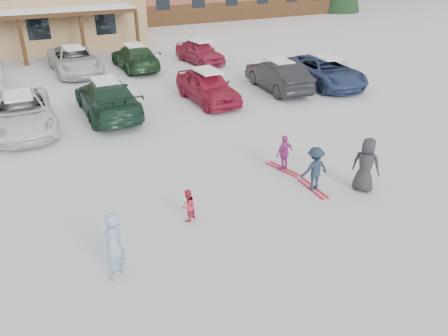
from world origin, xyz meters
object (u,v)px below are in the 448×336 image
parked_car_2 (22,113)px  parked_car_4 (208,86)px  toddler_red (188,205)px  parked_car_3 (107,98)px  child_navy (315,169)px  parked_car_12 (200,52)px  parked_car_10 (75,60)px  parked_car_6 (325,71)px  bystander_dark (366,165)px  parked_car_5 (278,75)px  adult_skier (113,247)px  parked_car_11 (135,57)px  child_magenta (284,153)px

parked_car_2 → parked_car_4: bearing=0.5°
toddler_red → parked_car_3: size_ratio=0.17×
child_navy → parked_car_12: parked_car_12 is taller
parked_car_10 → parked_car_6: bearing=-37.4°
parked_car_3 → parked_car_12: (7.42, 6.99, -0.08)m
bystander_dark → parked_car_2: 13.28m
parked_car_6 → parked_car_12: parked_car_6 is taller
toddler_red → parked_car_12: bearing=-145.9°
child_navy → parked_car_5: parked_car_5 is taller
adult_skier → parked_car_11: adult_skier is taller
parked_car_5 → parked_car_10: 11.89m
parked_car_6 → parked_car_3: bearing=-176.8°
parked_car_4 → parked_car_10: bearing=118.4°
bystander_dark → parked_car_3: bearing=-2.9°
bystander_dark → parked_car_11: bearing=-24.3°
parked_car_4 → parked_car_5: (3.99, 0.10, 0.02)m
parked_car_5 → parked_car_10: parked_car_5 is taller
adult_skier → child_magenta: bearing=167.1°
child_magenta → adult_skier: bearing=9.2°
toddler_red → parked_car_11: 16.93m
parked_car_10 → parked_car_12: 7.53m
parked_car_10 → parked_car_11: (3.39, -0.60, -0.03)m
adult_skier → parked_car_10: adult_skier is taller
parked_car_12 → adult_skier: bearing=-126.3°
toddler_red → child_magenta: bearing=167.7°
bystander_dark → parked_car_4: bystander_dark is taller
parked_car_4 → parked_car_12: parked_car_4 is taller
bystander_dark → parked_car_10: (-5.44, 18.03, -0.11)m
parked_car_2 → parked_car_11: bearing=48.6°
adult_skier → bystander_dark: bearing=147.5°
bystander_dark → parked_car_6: bystander_dark is taller
bystander_dark → parked_car_11: (-2.06, 17.43, -0.14)m
child_magenta → parked_car_4: (0.70, 7.64, 0.13)m
adult_skier → parked_car_11: size_ratio=0.34×
adult_skier → parked_car_12: bearing=-155.6°
child_navy → parked_car_10: 17.79m
parked_car_2 → parked_car_6: bearing=-0.2°
adult_skier → parked_car_10: 18.74m
parked_car_10 → parked_car_12: parked_car_10 is taller
child_navy → parked_car_4: parked_car_4 is taller
parked_car_2 → parked_car_3: bearing=4.1°
parked_car_5 → parked_car_4: bearing=6.1°
bystander_dark → parked_car_5: bystander_dark is taller
toddler_red → parked_car_10: bearing=-121.1°
child_navy → parked_car_12: size_ratio=0.34×
parked_car_5 → parked_car_11: 9.19m
adult_skier → bystander_dark: bystander_dark is taller
parked_car_6 → toddler_red: bearing=-137.0°
child_navy → parked_car_6: (7.37, 8.93, 0.04)m
parked_car_4 → child_navy: bearing=-95.4°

